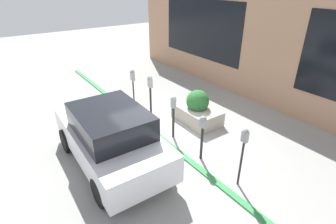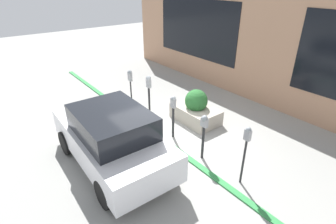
{
  "view_description": "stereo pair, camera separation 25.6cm",
  "coord_description": "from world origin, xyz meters",
  "px_view_note": "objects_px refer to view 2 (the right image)",
  "views": [
    {
      "loc": [
        -5.42,
        3.76,
        4.32
      ],
      "look_at": [
        0.0,
        -0.09,
        0.9
      ],
      "focal_mm": 28.0,
      "sensor_mm": 36.0,
      "label": 1
    },
    {
      "loc": [
        -5.26,
        3.97,
        4.32
      ],
      "look_at": [
        0.0,
        -0.09,
        0.9
      ],
      "focal_mm": 28.0,
      "sensor_mm": 36.0,
      "label": 2
    }
  ],
  "objects_px": {
    "parked_car_front": "(112,137)",
    "parking_meter_middle": "(173,110)",
    "parking_meter_nearest": "(246,144)",
    "planter_box": "(196,109)",
    "parking_meter_fourth": "(149,90)",
    "parking_meter_farthest": "(130,79)",
    "parking_meter_second": "(204,128)"
  },
  "relations": [
    {
      "from": "parking_meter_nearest",
      "to": "parking_meter_farthest",
      "type": "height_order",
      "value": "parking_meter_nearest"
    },
    {
      "from": "parking_meter_farthest",
      "to": "parked_car_front",
      "type": "distance_m",
      "value": 3.31
    },
    {
      "from": "parking_meter_fourth",
      "to": "parking_meter_middle",
      "type": "bearing_deg",
      "value": 179.19
    },
    {
      "from": "parked_car_front",
      "to": "parking_meter_fourth",
      "type": "bearing_deg",
      "value": -54.6
    },
    {
      "from": "parking_meter_farthest",
      "to": "planter_box",
      "type": "bearing_deg",
      "value": -151.14
    },
    {
      "from": "parking_meter_middle",
      "to": "parked_car_front",
      "type": "bearing_deg",
      "value": 92.91
    },
    {
      "from": "parking_meter_nearest",
      "to": "parking_meter_farthest",
      "type": "xyz_separation_m",
      "value": [
        5.02,
        -0.02,
        0.05
      ]
    },
    {
      "from": "parking_meter_fourth",
      "to": "parked_car_front",
      "type": "height_order",
      "value": "parking_meter_fourth"
    },
    {
      "from": "parking_meter_middle",
      "to": "planter_box",
      "type": "xyz_separation_m",
      "value": [
        0.32,
        -1.22,
        -0.47
      ]
    },
    {
      "from": "parked_car_front",
      "to": "planter_box",
      "type": "bearing_deg",
      "value": -81.29
    },
    {
      "from": "parking_meter_fourth",
      "to": "planter_box",
      "type": "distance_m",
      "value": 1.68
    },
    {
      "from": "parking_meter_second",
      "to": "parked_car_front",
      "type": "bearing_deg",
      "value": 59.02
    },
    {
      "from": "parking_meter_farthest",
      "to": "parking_meter_second",
      "type": "bearing_deg",
      "value": 178.99
    },
    {
      "from": "parked_car_front",
      "to": "parking_meter_middle",
      "type": "bearing_deg",
      "value": -85.82
    },
    {
      "from": "planter_box",
      "to": "parked_car_front",
      "type": "bearing_deg",
      "value": 97.43
    },
    {
      "from": "parking_meter_second",
      "to": "parked_car_front",
      "type": "xyz_separation_m",
      "value": [
        1.19,
        1.99,
        -0.1
      ]
    },
    {
      "from": "parking_meter_farthest",
      "to": "planter_box",
      "type": "distance_m",
      "value": 2.56
    },
    {
      "from": "parking_meter_middle",
      "to": "parking_meter_fourth",
      "type": "height_order",
      "value": "parking_meter_fourth"
    },
    {
      "from": "parking_meter_nearest",
      "to": "parking_meter_second",
      "type": "relative_size",
      "value": 1.17
    },
    {
      "from": "parking_meter_fourth",
      "to": "planter_box",
      "type": "height_order",
      "value": "parking_meter_fourth"
    },
    {
      "from": "parking_meter_nearest",
      "to": "planter_box",
      "type": "relative_size",
      "value": 0.95
    },
    {
      "from": "parking_meter_farthest",
      "to": "parked_car_front",
      "type": "xyz_separation_m",
      "value": [
        -2.58,
        2.05,
        -0.31
      ]
    },
    {
      "from": "parking_meter_middle",
      "to": "parking_meter_farthest",
      "type": "distance_m",
      "value": 2.49
    },
    {
      "from": "parking_meter_nearest",
      "to": "parked_car_front",
      "type": "relative_size",
      "value": 0.39
    },
    {
      "from": "parking_meter_middle",
      "to": "parking_meter_nearest",
      "type": "bearing_deg",
      "value": -179.77
    },
    {
      "from": "parking_meter_nearest",
      "to": "planter_box",
      "type": "distance_m",
      "value": 3.17
    },
    {
      "from": "parking_meter_second",
      "to": "parking_meter_middle",
      "type": "xyz_separation_m",
      "value": [
        1.3,
        -0.04,
        -0.02
      ]
    },
    {
      "from": "planter_box",
      "to": "parked_car_front",
      "type": "distance_m",
      "value": 3.29
    },
    {
      "from": "parking_meter_nearest",
      "to": "parking_meter_farthest",
      "type": "relative_size",
      "value": 1.04
    },
    {
      "from": "parking_meter_farthest",
      "to": "planter_box",
      "type": "height_order",
      "value": "parking_meter_farthest"
    },
    {
      "from": "parking_meter_second",
      "to": "planter_box",
      "type": "xyz_separation_m",
      "value": [
        1.62,
        -1.26,
        -0.49
      ]
    },
    {
      "from": "parking_meter_middle",
      "to": "parked_car_front",
      "type": "distance_m",
      "value": 2.03
    }
  ]
}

